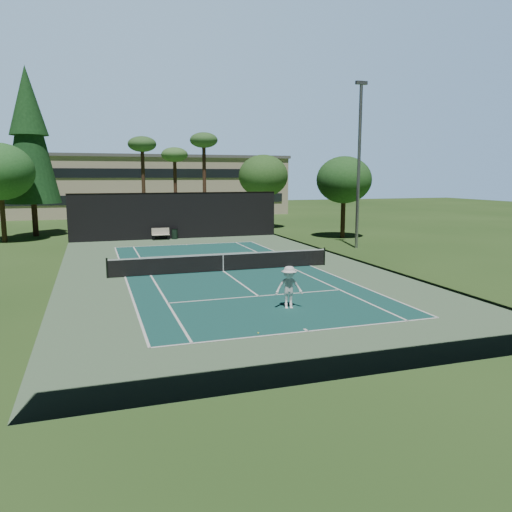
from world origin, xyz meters
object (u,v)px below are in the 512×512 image
(tennis_ball_d, at_px, (154,264))
(tennis_ball_c, at_px, (248,262))
(tennis_net, at_px, (223,262))
(park_bench, at_px, (161,234))
(player, at_px, (289,287))
(tennis_ball_a, at_px, (258,333))
(tennis_ball_b, at_px, (188,260))
(trash_bin, at_px, (175,234))

(tennis_ball_d, bearing_deg, tennis_ball_c, -12.17)
(tennis_net, xyz_separation_m, park_bench, (-1.52, 15.57, -0.01))
(player, bearing_deg, tennis_ball_c, 92.32)
(tennis_ball_a, relative_size, tennis_ball_b, 1.03)
(tennis_ball_b, distance_m, trash_bin, 11.40)
(tennis_ball_a, distance_m, tennis_ball_b, 15.97)
(tennis_ball_a, height_order, tennis_ball_b, tennis_ball_a)
(park_bench, relative_size, trash_bin, 1.59)
(tennis_ball_b, bearing_deg, player, -82.17)
(tennis_ball_c, distance_m, tennis_ball_d, 5.88)
(player, xyz_separation_m, tennis_ball_d, (-4.07, 12.38, -0.86))
(tennis_ball_d, bearing_deg, park_bench, 80.48)
(tennis_ball_a, height_order, tennis_ball_d, tennis_ball_d)
(player, height_order, park_bench, player)
(tennis_net, bearing_deg, tennis_ball_d, 134.00)
(tennis_ball_a, distance_m, trash_bin, 27.35)
(tennis_net, height_order, player, player)
(tennis_net, relative_size, park_bench, 8.60)
(park_bench, bearing_deg, tennis_ball_a, -90.44)
(player, height_order, tennis_ball_c, player)
(player, distance_m, trash_bin, 24.50)
(tennis_ball_d, bearing_deg, tennis_net, -46.00)
(tennis_ball_a, bearing_deg, player, 51.15)
(trash_bin, bearing_deg, tennis_ball_b, -94.81)
(tennis_ball_c, height_order, park_bench, park_bench)
(tennis_ball_c, bearing_deg, player, -98.57)
(trash_bin, bearing_deg, tennis_ball_a, -92.99)
(tennis_ball_b, bearing_deg, trash_bin, 85.19)
(tennis_ball_d, bearing_deg, tennis_ball_a, -83.28)
(tennis_ball_a, height_order, tennis_ball_c, tennis_ball_c)
(tennis_ball_c, xyz_separation_m, park_bench, (-3.75, 13.16, 0.51))
(player, distance_m, tennis_ball_a, 3.73)
(player, distance_m, park_bench, 24.40)
(tennis_ball_d, bearing_deg, player, -71.80)
(park_bench, bearing_deg, player, -85.13)
(player, height_order, trash_bin, player)
(tennis_net, height_order, tennis_ball_b, tennis_net)
(tennis_ball_a, height_order, trash_bin, trash_bin)
(tennis_net, height_order, tennis_ball_d, tennis_net)
(tennis_net, xyz_separation_m, trash_bin, (-0.30, 15.75, -0.08))
(tennis_net, xyz_separation_m, tennis_ball_b, (-1.26, 4.40, -0.53))
(tennis_ball_b, height_order, tennis_ball_c, tennis_ball_c)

